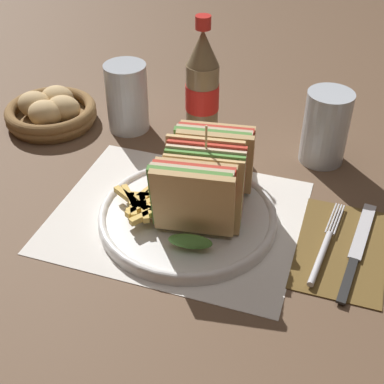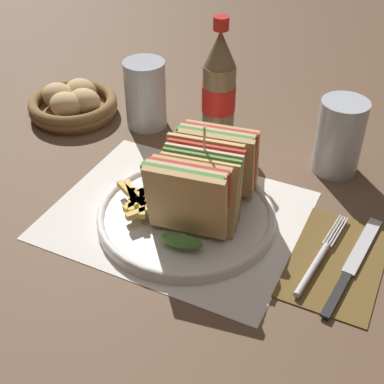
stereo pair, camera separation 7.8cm
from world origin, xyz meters
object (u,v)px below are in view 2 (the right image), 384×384
club_sandwich (204,182)px  glass_near (338,141)px  fork (317,261)px  glass_far (146,98)px  knife (352,265)px  coke_bottle_near (219,88)px  plate_main (186,215)px  bread_basket (73,103)px

club_sandwich → glass_near: bearing=57.0°
club_sandwich → fork: club_sandwich is taller
glass_near → glass_far: size_ratio=1.00×
knife → coke_bottle_near: (-0.30, 0.24, 0.09)m
fork → glass_near: bearing=104.8°
fork → coke_bottle_near: 0.37m
glass_near → plate_main: bearing=-125.8°
plate_main → club_sandwich: size_ratio=1.35×
club_sandwich → bread_basket: bearing=153.4°
knife → glass_far: glass_far is taller
club_sandwich → coke_bottle_near: size_ratio=0.89×
fork → knife: (0.04, 0.01, -0.00)m
fork → glass_far: 0.46m
knife → glass_near: 0.24m
club_sandwich → bread_basket: size_ratio=1.15×
glass_near → coke_bottle_near: bearing=175.7°
plate_main → glass_far: glass_far is taller
fork → knife: fork is taller
knife → bread_basket: bearing=168.7°
club_sandwich → knife: club_sandwich is taller
bread_basket → glass_far: bearing=11.5°
club_sandwich → coke_bottle_near: (-0.08, 0.23, 0.02)m
plate_main → club_sandwich: 0.07m
fork → club_sandwich: bearing=-179.3°
club_sandwich → knife: bearing=-0.6°
club_sandwich → glass_near: (0.14, 0.22, -0.02)m
knife → glass_near: size_ratio=1.68×
plate_main → bread_basket: bearing=150.5°
club_sandwich → glass_far: bearing=135.6°
club_sandwich → knife: (0.22, -0.00, -0.07)m
club_sandwich → glass_far: 0.30m
club_sandwich → knife: size_ratio=0.92×
club_sandwich → glass_far: size_ratio=1.55×
plate_main → coke_bottle_near: coke_bottle_near is taller
knife → bread_basket: 0.61m
fork → bread_basket: 0.57m
coke_bottle_near → bread_basket: coke_bottle_near is taller
fork → glass_far: glass_far is taller
fork → coke_bottle_near: (-0.26, 0.25, 0.09)m
club_sandwich → glass_near: 0.26m
plate_main → bread_basket: 0.39m
plate_main → fork: size_ratio=1.47×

